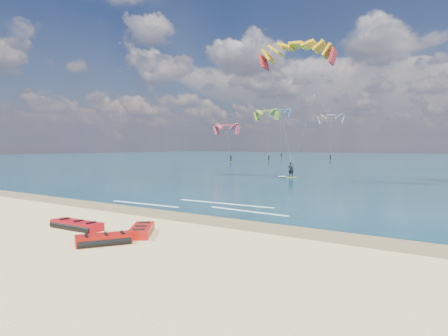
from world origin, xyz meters
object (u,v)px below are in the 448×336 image
(packed_kite_left, at_px, (77,229))
(kitesurfer_main, at_px, (294,108))
(packed_kite_right, at_px, (104,244))
(packed_kite_mid, at_px, (142,235))

(packed_kite_left, height_order, kitesurfer_main, kitesurfer_main)
(packed_kite_left, distance_m, packed_kite_right, 3.56)
(packed_kite_mid, xyz_separation_m, kitesurfer_main, (-5.96, 28.65, 7.94))
(packed_kite_mid, xyz_separation_m, packed_kite_right, (0.02, -2.04, 0.00))
(packed_kite_right, relative_size, kitesurfer_main, 0.15)
(packed_kite_mid, bearing_deg, packed_kite_left, -112.62)
(packed_kite_left, bearing_deg, kitesurfer_main, 92.25)
(packed_kite_right, bearing_deg, packed_kite_mid, 32.18)
(packed_kite_left, height_order, packed_kite_right, packed_kite_right)
(packed_kite_left, relative_size, packed_kite_right, 1.31)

